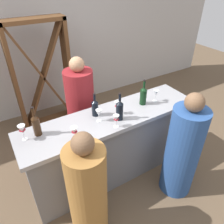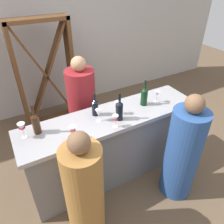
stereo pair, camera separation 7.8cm
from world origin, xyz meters
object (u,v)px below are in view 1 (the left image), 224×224
wine_rack (43,77)px  wine_glass_near_left (116,119)px  wine_bottle_center_near_black (120,110)px  wine_glass_far_left (156,93)px  wine_bottle_second_left_near_black (95,107)px  wine_glass_far_center (117,105)px  person_right_guest (81,114)px  wine_glass_far_right (22,130)px  wine_glass_near_center (74,131)px  wine_glass_near_right (99,113)px  person_left_guest (182,151)px  wine_bottle_leftmost_amber_brown (36,124)px  person_center_guest (88,196)px  wine_bottle_second_right_dark_green (143,95)px

wine_rack → wine_glass_near_left: wine_rack is taller
wine_bottle_center_near_black → wine_glass_far_left: size_ratio=2.13×
wine_bottle_center_near_black → wine_glass_far_left: (0.61, 0.09, -0.01)m
wine_bottle_second_left_near_black → wine_glass_far_center: wine_bottle_second_left_near_black is taller
person_right_guest → wine_glass_near_left: bearing=1.8°
wine_glass_far_right → wine_bottle_center_near_black: bearing=-11.1°
wine_bottle_center_near_black → wine_glass_far_left: wine_bottle_center_near_black is taller
wine_glass_near_left → wine_glass_near_center: 0.47m
wine_bottle_center_near_black → wine_glass_far_right: size_ratio=1.91×
wine_glass_near_left → wine_glass_near_right: 0.22m
wine_bottle_second_left_near_black → person_left_guest: size_ratio=0.20×
wine_bottle_leftmost_amber_brown → wine_glass_near_left: (0.76, -0.31, -0.02)m
wine_rack → person_right_guest: 1.08m
wine_rack → wine_glass_far_right: size_ratio=10.44×
person_center_guest → person_right_guest: (0.49, 1.20, 0.07)m
wine_glass_far_right → wine_rack: bearing=68.1°
wine_glass_far_center → wine_glass_near_center: bearing=-163.6°
wine_glass_far_center → person_left_guest: size_ratio=0.12×
wine_glass_near_right → person_center_guest: bearing=-127.9°
wine_rack → wine_bottle_second_left_near_black: 1.56m
wine_bottle_second_right_dark_green → wine_glass_far_left: size_ratio=2.08×
wine_bottle_leftmost_amber_brown → wine_glass_near_right: bearing=-10.5°
wine_bottle_leftmost_amber_brown → wine_glass_far_center: (0.90, -0.10, -0.01)m
wine_bottle_leftmost_amber_brown → wine_glass_near_left: wine_bottle_leftmost_amber_brown is taller
wine_bottle_leftmost_amber_brown → wine_bottle_second_right_dark_green: 1.30m
wine_glass_far_left → person_center_guest: bearing=-155.8°
wine_glass_far_center → person_center_guest: size_ratio=0.12×
wine_glass_near_left → person_left_guest: bearing=-31.7°
person_center_guest → wine_bottle_leftmost_amber_brown: bearing=4.4°
wine_bottle_second_left_near_black → wine_bottle_second_right_dark_green: wine_bottle_second_right_dark_green is taller
wine_bottle_second_right_dark_green → wine_glass_far_right: (-1.44, 0.07, -0.00)m
wine_bottle_second_left_near_black → wine_bottle_second_right_dark_green: size_ratio=0.88×
wine_bottle_center_near_black → wine_bottle_second_right_dark_green: wine_bottle_center_near_black is taller
wine_glass_near_left → wine_glass_near_right: (-0.11, 0.19, -0.00)m
wine_glass_far_right → wine_glass_near_left: bearing=-18.5°
wine_bottle_leftmost_amber_brown → wine_bottle_center_near_black: size_ratio=0.99×
wine_glass_near_right → wine_glass_far_center: size_ratio=0.89×
wine_glass_near_right → wine_rack: bearing=95.7°
wine_glass_near_center → person_left_guest: size_ratio=0.11×
wine_rack → wine_bottle_center_near_black: bearing=-77.7°
wine_bottle_second_right_dark_green → wine_glass_near_right: (-0.65, -0.04, -0.02)m
wine_bottle_leftmost_amber_brown → wine_glass_far_center: size_ratio=1.99×
wine_bottle_second_left_near_black → wine_glass_far_right: 0.81m
wine_bottle_leftmost_amber_brown → wine_bottle_second_left_near_black: (0.67, 0.00, -0.02)m
wine_glass_far_left → wine_bottle_center_near_black: bearing=-171.4°
wine_bottle_leftmost_amber_brown → wine_bottle_center_near_black: 0.89m
wine_glass_far_right → person_left_guest: bearing=-24.5°
person_left_guest → person_right_guest: person_right_guest is taller
wine_glass_near_left → person_left_guest: person_left_guest is taller
wine_glass_far_center → wine_glass_near_left: bearing=-124.2°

